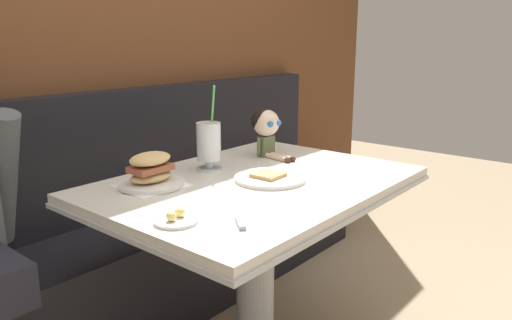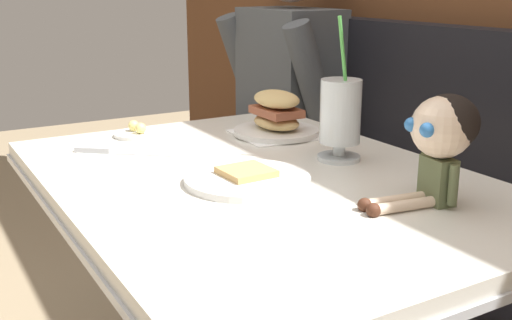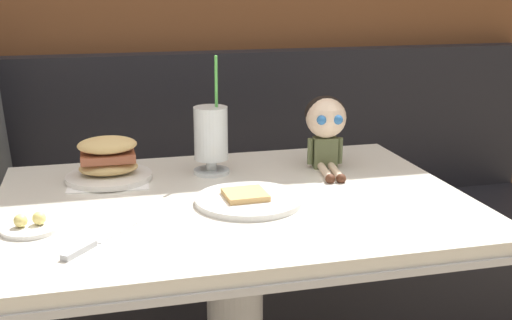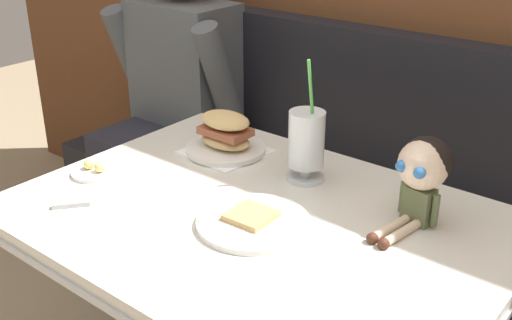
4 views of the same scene
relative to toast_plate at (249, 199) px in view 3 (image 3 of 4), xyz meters
name	(u,v)px [view 3 (image 3 of 4)]	position (x,y,z in m)	size (l,w,h in m)	color
booth_bench	(196,253)	(-0.02, 0.67, -0.42)	(2.60, 0.48, 1.00)	black
diner_table	(235,273)	(-0.02, 0.05, -0.21)	(1.11, 0.81, 0.74)	silver
toast_plate	(249,199)	(0.00, 0.00, 0.00)	(0.25, 0.25, 0.03)	white
milkshake_glass	(211,137)	(-0.04, 0.26, 0.09)	(0.10, 0.10, 0.32)	silver
sandwich_plate	(108,163)	(-0.31, 0.26, 0.04)	(0.22, 0.22, 0.12)	white
butter_saucer	(31,226)	(-0.48, -0.05, 0.00)	(0.12, 0.12, 0.04)	white
butter_knife	(91,245)	(-0.36, -0.17, 0.00)	(0.16, 0.19, 0.01)	silver
seated_doll	(326,122)	(0.27, 0.24, 0.12)	(0.13, 0.23, 0.20)	#5B6642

